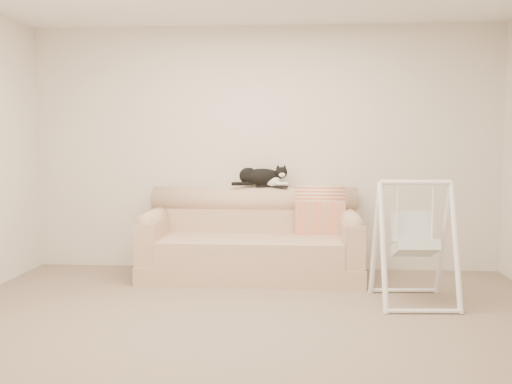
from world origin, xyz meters
TOP-DOWN VIEW (x-y plane):
  - ground_plane at (0.00, 0.00)m, footprint 5.00×5.00m
  - room_shell at (0.00, 0.00)m, footprint 5.04×4.04m
  - sofa at (-0.10, 1.62)m, footprint 2.20×0.93m
  - remote_a at (0.01, 1.87)m, footprint 0.19×0.10m
  - remote_b at (0.17, 1.82)m, footprint 0.18×0.11m
  - tuxedo_cat at (-0.02, 1.86)m, footprint 0.60×0.25m
  - throw_blanket at (0.59, 1.84)m, footprint 0.52×0.38m
  - baby_swing at (1.35, 0.74)m, footprint 0.69×0.73m

SIDE VIEW (x-z plane):
  - ground_plane at x=0.00m, z-range 0.00..0.00m
  - sofa at x=-0.10m, z-range -0.10..0.80m
  - baby_swing at x=1.35m, z-range 0.00..1.06m
  - throw_blanket at x=0.59m, z-range 0.44..1.01m
  - remote_b at x=0.17m, z-range 0.90..0.92m
  - remote_a at x=0.01m, z-range 0.90..0.92m
  - tuxedo_cat at x=-0.02m, z-range 0.89..1.13m
  - room_shell at x=0.00m, z-range 0.23..2.83m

